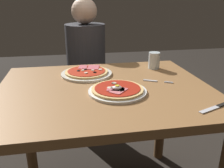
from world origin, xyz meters
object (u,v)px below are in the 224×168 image
object	(u,v)px
pizza_foreground	(117,90)
dining_table	(105,109)
fork	(156,81)
pizza_across_left	(87,73)
diner_person	(87,74)
water_glass_near	(154,62)
knife	(218,106)

from	to	relation	value
pizza_foreground	dining_table	bearing A→B (deg)	119.99
fork	pizza_foreground	bearing A→B (deg)	-153.52
pizza_across_left	fork	size ratio (longest dim) A/B	1.99
pizza_across_left	diner_person	world-z (taller)	diner_person
dining_table	water_glass_near	xyz separation A→B (m)	(0.35, 0.27, 0.17)
fork	diner_person	distance (m)	0.88
dining_table	water_glass_near	size ratio (longest dim) A/B	10.44
pizza_foreground	diner_person	distance (m)	0.95
pizza_across_left	knife	world-z (taller)	pizza_across_left
diner_person	knife	bearing A→B (deg)	111.96
pizza_across_left	pizza_foreground	bearing A→B (deg)	-68.14
pizza_foreground	diner_person	world-z (taller)	diner_person
fork	diner_person	world-z (taller)	diner_person
pizza_foreground	water_glass_near	size ratio (longest dim) A/B	2.72
water_glass_near	fork	bearing A→B (deg)	-107.11
pizza_foreground	knife	size ratio (longest dim) A/B	1.48
fork	knife	size ratio (longest dim) A/B	0.78
knife	diner_person	size ratio (longest dim) A/B	0.16
water_glass_near	knife	xyz separation A→B (m)	(0.08, -0.58, -0.04)
water_glass_near	fork	xyz separation A→B (m)	(-0.07, -0.24, -0.04)
pizza_across_left	diner_person	bearing A→B (deg)	86.04
pizza_foreground	fork	size ratio (longest dim) A/B	1.89
dining_table	water_glass_near	world-z (taller)	water_glass_near
dining_table	water_glass_near	bearing A→B (deg)	37.75
dining_table	pizza_foreground	size ratio (longest dim) A/B	3.84
pizza_foreground	knife	distance (m)	0.45
pizza_foreground	diner_person	bearing A→B (deg)	94.91
diner_person	dining_table	bearing A→B (deg)	92.17
dining_table	diner_person	distance (m)	0.84
dining_table	fork	distance (m)	0.31
fork	diner_person	xyz separation A→B (m)	(-0.31, 0.80, -0.20)
pizza_across_left	knife	distance (m)	0.73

